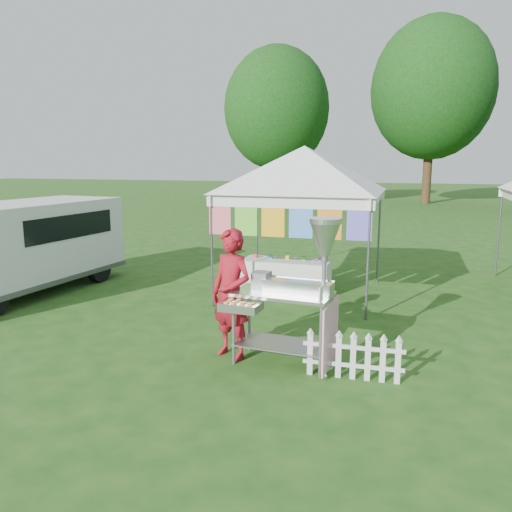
% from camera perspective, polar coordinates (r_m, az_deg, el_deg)
% --- Properties ---
extents(ground, '(120.00, 120.00, 0.00)m').
position_cam_1_polar(ground, '(7.21, -0.61, -11.19)').
color(ground, '#1B4B15').
rests_on(ground, ground).
extents(canopy_main, '(4.24, 4.24, 3.45)m').
position_cam_1_polar(canopy_main, '(10.07, 5.57, 12.38)').
color(canopy_main, '#59595E').
rests_on(canopy_main, ground).
extents(tree_left, '(6.40, 6.40, 9.53)m').
position_cam_1_polar(tree_left, '(31.57, 2.39, 16.46)').
color(tree_left, '#3B2415').
rests_on(tree_left, ground).
extents(tree_mid, '(7.60, 7.60, 11.52)m').
position_cam_1_polar(tree_mid, '(34.66, 19.52, 17.53)').
color(tree_mid, '#3B2415').
rests_on(tree_mid, ground).
extents(donut_cart, '(1.49, 0.93, 1.99)m').
position_cam_1_polar(donut_cart, '(6.51, 4.83, -2.80)').
color(donut_cart, gray).
rests_on(donut_cart, ground).
extents(vendor, '(0.78, 0.66, 1.81)m').
position_cam_1_polar(vendor, '(6.87, -2.85, -4.37)').
color(vendor, maroon).
rests_on(vendor, ground).
extents(cargo_van, '(2.18, 4.63, 1.87)m').
position_cam_1_polar(cargo_van, '(11.33, -24.97, 1.17)').
color(cargo_van, silver).
rests_on(cargo_van, ground).
extents(picket_fence, '(1.26, 0.08, 0.56)m').
position_cam_1_polar(picket_fence, '(6.46, 11.03, -11.32)').
color(picket_fence, silver).
rests_on(picket_fence, ground).
extents(display_table, '(1.80, 0.70, 0.68)m').
position_cam_1_polar(display_table, '(10.42, 3.44, -2.31)').
color(display_table, white).
rests_on(display_table, ground).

